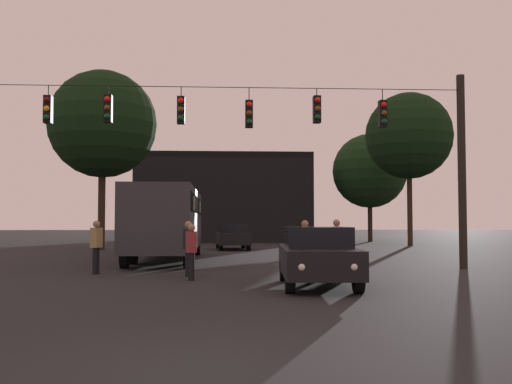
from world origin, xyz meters
TOP-DOWN VIEW (x-y plane):
  - ground_plane at (0.00, 24.50)m, footprint 168.00×168.00m
  - overhead_signal_span at (-0.04, 13.66)m, footprint 17.44×0.44m
  - city_bus at (-2.25, 18.76)m, footprint 2.60×11.01m
  - car_near_right at (2.59, 8.39)m, footprint 2.01×4.41m
  - car_far_left at (0.66, 28.35)m, footprint 2.11×4.44m
  - pedestrian_crossing_left at (-0.89, 11.33)m, footprint 0.32×0.41m
  - pedestrian_crossing_center at (3.85, 12.39)m, footprint 0.26×0.37m
  - pedestrian_crossing_right at (-3.85, 12.27)m, footprint 0.34×0.42m
  - pedestrian_near_bus at (-0.73, 10.10)m, footprint 0.33×0.41m
  - pedestrian_trailing at (2.70, 11.53)m, footprint 0.36×0.42m
  - corner_building at (0.11, 43.59)m, footprint 14.07×9.36m
  - tree_left_silhouette at (12.71, 32.55)m, footprint 5.89×5.89m
  - tree_behind_building at (-7.04, 28.34)m, footprint 6.36×6.36m
  - tree_right_far at (12.13, 41.20)m, footprint 6.11×6.11m

SIDE VIEW (x-z plane):
  - ground_plane at x=0.00m, z-range 0.00..0.00m
  - car_near_right at x=2.59m, z-range 0.04..1.56m
  - car_far_left at x=0.66m, z-range 0.04..1.56m
  - pedestrian_near_bus at x=-0.73m, z-range 0.10..1.69m
  - pedestrian_crossing_left at x=-0.89m, z-range 0.11..1.78m
  - pedestrian_crossing_right at x=-3.85m, z-range 0.11..1.80m
  - pedestrian_trailing at x=2.70m, z-range 0.11..1.81m
  - pedestrian_crossing_center at x=3.85m, z-range 0.12..1.85m
  - city_bus at x=-2.25m, z-range 0.37..3.37m
  - corner_building at x=0.11m, z-range 0.00..7.13m
  - overhead_signal_span at x=-0.04m, z-range 0.77..7.64m
  - tree_right_far at x=12.13m, z-range 1.38..10.27m
  - tree_behind_building at x=-7.04m, z-range 2.10..12.71m
  - tree_left_silhouette at x=12.71m, z-range 2.26..12.69m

